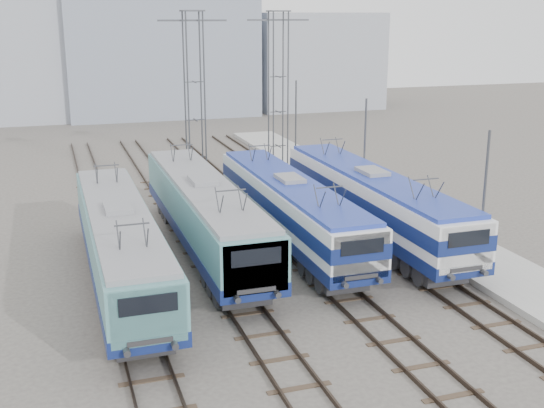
{
  "coord_description": "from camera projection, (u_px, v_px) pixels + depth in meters",
  "views": [
    {
      "loc": [
        -9.28,
        -22.5,
        11.76
      ],
      "look_at": [
        0.43,
        7.0,
        3.11
      ],
      "focal_mm": 45.0,
      "sensor_mm": 36.0,
      "label": 1
    }
  ],
  "objects": [
    {
      "name": "mast_front",
      "position": [
        483.0,
        209.0,
        30.02
      ],
      "size": [
        0.12,
        0.12,
        7.0
      ],
      "primitive_type": "cylinder",
      "color": "#3F4247",
      "rests_on": "ground"
    },
    {
      "name": "mast_mid",
      "position": [
        364.0,
        157.0,
        41.0
      ],
      "size": [
        0.12,
        0.12,
        7.0
      ],
      "primitive_type": "cylinder",
      "color": "#3F4247",
      "rests_on": "ground"
    },
    {
      "name": "building_west",
      "position": [
        0.0,
        58.0,
        77.18
      ],
      "size": [
        18.0,
        12.0,
        14.0
      ],
      "primitive_type": "cube",
      "color": "#9298A4",
      "rests_on": "ground"
    },
    {
      "name": "locomotive_far_right",
      "position": [
        373.0,
        199.0,
        36.23
      ],
      "size": [
        2.84,
        17.94,
        3.37
      ],
      "color": "navy",
      "rests_on": "ground"
    },
    {
      "name": "mast_rear",
      "position": [
        296.0,
        127.0,
        51.98
      ],
      "size": [
        0.12,
        0.12,
        7.0
      ],
      "primitive_type": "cylinder",
      "color": "#3F4247",
      "rests_on": "ground"
    },
    {
      "name": "locomotive_center_right",
      "position": [
        291.0,
        206.0,
        35.23
      ],
      "size": [
        2.74,
        17.33,
        3.26
      ],
      "color": "navy",
      "rests_on": "ground"
    },
    {
      "name": "platform",
      "position": [
        437.0,
        237.0,
        36.89
      ],
      "size": [
        4.0,
        70.0,
        0.3
      ],
      "primitive_type": "cube",
      "color": "#9E9E99",
      "rests_on": "ground"
    },
    {
      "name": "catenary_tower_west",
      "position": [
        195.0,
        95.0,
        44.89
      ],
      "size": [
        4.5,
        1.2,
        12.0
      ],
      "color": "#3F4247",
      "rests_on": "ground"
    },
    {
      "name": "building_center",
      "position": [
        158.0,
        38.0,
        82.06
      ],
      "size": [
        22.0,
        14.0,
        18.0
      ],
      "primitive_type": "cube",
      "color": "gray",
      "rests_on": "ground"
    },
    {
      "name": "ground",
      "position": [
        318.0,
        327.0,
        26.54
      ],
      "size": [
        160.0,
        160.0,
        0.0
      ],
      "primitive_type": "plane",
      "color": "#514C47"
    },
    {
      "name": "catenary_tower_east",
      "position": [
        278.0,
        89.0,
        48.68
      ],
      "size": [
        4.5,
        1.2,
        12.0
      ],
      "color": "#3F4247",
      "rests_on": "ground"
    },
    {
      "name": "locomotive_center_left",
      "position": [
        205.0,
        211.0,
        34.07
      ],
      "size": [
        2.88,
        18.17,
        3.42
      ],
      "color": "navy",
      "rests_on": "ground"
    },
    {
      "name": "building_east",
      "position": [
        312.0,
        60.0,
        88.89
      ],
      "size": [
        16.0,
        12.0,
        12.0
      ],
      "primitive_type": "cube",
      "color": "#9298A4",
      "rests_on": "ground"
    },
    {
      "name": "locomotive_far_left",
      "position": [
        120.0,
        242.0,
        29.78
      ],
      "size": [
        2.77,
        17.48,
        3.29
      ],
      "color": "navy",
      "rests_on": "ground"
    }
  ]
}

